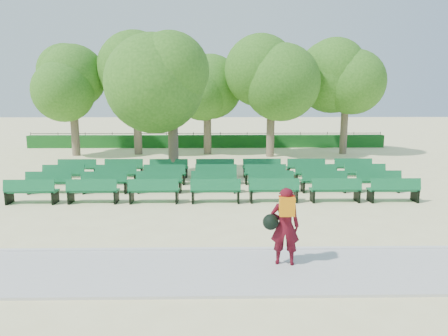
% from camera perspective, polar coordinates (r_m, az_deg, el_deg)
% --- Properties ---
extents(ground, '(120.00, 120.00, 0.00)m').
position_cam_1_polar(ground, '(15.67, -3.76, -3.34)').
color(ground, beige).
extents(paving, '(30.00, 2.20, 0.06)m').
position_cam_1_polar(paving, '(8.65, -6.18, -14.54)').
color(paving, '#BBBBB6').
rests_on(paving, ground).
extents(curb, '(30.00, 0.12, 0.10)m').
position_cam_1_polar(curb, '(9.69, -5.56, -11.61)').
color(curb, silver).
rests_on(curb, ground).
extents(hedge, '(26.00, 0.70, 0.90)m').
position_cam_1_polar(hedge, '(29.41, -2.47, 3.84)').
color(hedge, '#15531A').
rests_on(hedge, ground).
extents(fence, '(26.00, 0.10, 1.02)m').
position_cam_1_polar(fence, '(29.86, -2.45, 3.06)').
color(fence, black).
rests_on(fence, ground).
extents(tree_line, '(21.80, 6.80, 7.04)m').
position_cam_1_polar(tree_line, '(25.50, -2.69, 1.86)').
color(tree_line, '#366E1D').
rests_on(tree_line, ground).
extents(bench_array, '(1.74, 0.56, 1.09)m').
position_cam_1_polar(bench_array, '(16.21, -1.25, -2.54)').
color(bench_array, '#116234').
rests_on(bench_array, ground).
extents(tree_among, '(4.31, 4.31, 6.09)m').
position_cam_1_polar(tree_among, '(18.22, -7.44, 11.55)').
color(tree_among, brown).
rests_on(tree_among, ground).
extents(person, '(0.82, 0.52, 1.69)m').
position_cam_1_polar(person, '(8.68, 8.55, -8.07)').
color(person, '#490A14').
rests_on(person, ground).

